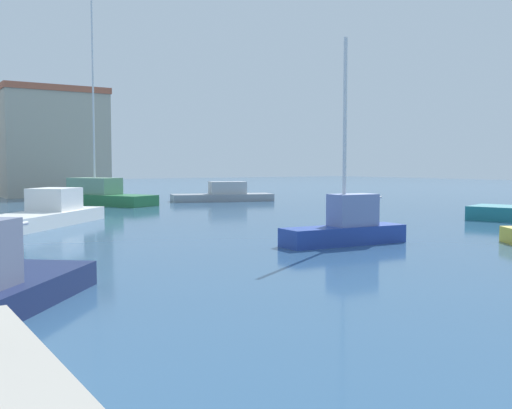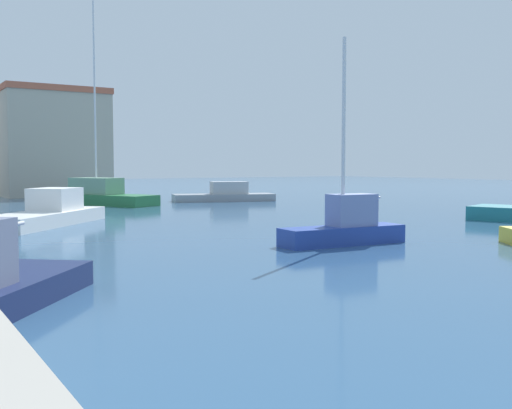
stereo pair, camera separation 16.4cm
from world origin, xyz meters
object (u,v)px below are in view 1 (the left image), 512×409
at_px(motorboat_white_distant_north, 47,213).
at_px(sailboat_blue_behind_lamppost, 347,225).
at_px(motorboat_grey_far_left, 224,195).
at_px(sailboat_green_distant_east, 95,194).

bearing_deg(motorboat_white_distant_north, sailboat_blue_behind_lamppost, -60.15).
relative_size(motorboat_white_distant_north, motorboat_grey_far_left, 0.89).
height_order(sailboat_blue_behind_lamppost, motorboat_white_distant_north, sailboat_blue_behind_lamppost).
relative_size(sailboat_green_distant_east, motorboat_white_distant_north, 1.96).
bearing_deg(motorboat_grey_far_left, motorboat_white_distant_north, -144.01).
bearing_deg(motorboat_white_distant_north, motorboat_grey_far_left, 35.99).
relative_size(sailboat_blue_behind_lamppost, motorboat_grey_far_left, 0.88).
relative_size(sailboat_green_distant_east, motorboat_grey_far_left, 1.75).
relative_size(sailboat_green_distant_east, sailboat_blue_behind_lamppost, 1.98).
bearing_deg(sailboat_blue_behind_lamppost, motorboat_white_distant_north, 119.85).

